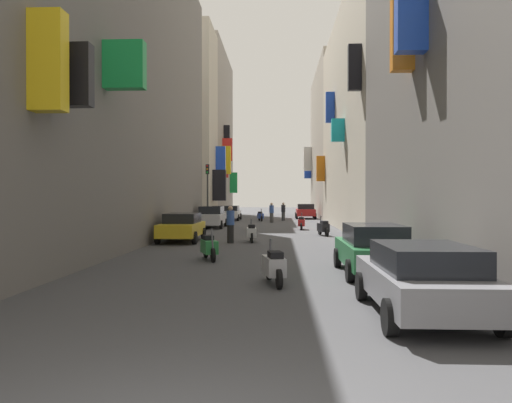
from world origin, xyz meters
TOP-DOWN VIEW (x-y plane):
  - ground_plane at (0.00, 30.00)m, footprint 140.00×140.00m
  - building_left_near at (-8.00, 17.11)m, footprint 7.39×34.24m
  - building_left_mid_c at (-7.98, 41.22)m, footprint 7.19×5.96m
  - building_left_far at (-7.99, 52.09)m, footprint 7.04×15.80m
  - building_right_mid_a at (8.00, 30.74)m, footprint 6.79×22.28m
  - building_right_mid_b at (7.99, 50.95)m, footprint 6.99×18.12m
  - parked_car_green at (3.60, 10.23)m, footprint 1.85×4.16m
  - parked_car_white at (-3.71, 42.90)m, footprint 2.03×4.30m
  - parked_car_yellow at (-3.84, 20.34)m, footprint 1.92×4.12m
  - parked_car_red at (3.61, 46.32)m, footprint 1.99×3.93m
  - parked_car_silver at (-3.87, 31.32)m, footprint 1.92×4.46m
  - parked_car_grey at (3.58, 5.26)m, footprint 1.95×4.16m
  - scooter_red at (2.46, 29.60)m, footprint 0.52×1.77m
  - scooter_silver at (0.81, 8.55)m, footprint 0.65×1.89m
  - scooter_white at (-0.40, 20.28)m, footprint 0.53×1.80m
  - scooter_blue at (-0.74, 41.12)m, footprint 0.65×1.82m
  - scooter_green at (-1.50, 13.28)m, footprint 0.77×1.79m
  - scooter_black at (3.46, 24.39)m, footprint 0.65×1.82m
  - pedestrian_crossing at (-1.38, 19.68)m, footprint 0.48×0.48m
  - pedestrian_near_left at (1.34, 41.81)m, footprint 0.47×0.47m
  - pedestrian_near_right at (0.31, 38.50)m, footprint 0.54×0.54m
  - traffic_light_near_corner at (-4.61, 34.49)m, footprint 0.26×0.34m

SIDE VIEW (x-z plane):
  - ground_plane at x=0.00m, z-range 0.00..0.00m
  - scooter_red at x=2.46m, z-range -0.10..1.03m
  - scooter_white at x=-0.40m, z-range -0.10..1.03m
  - scooter_blue at x=-0.74m, z-range -0.10..1.03m
  - scooter_black at x=3.46m, z-range -0.10..1.03m
  - scooter_green at x=-1.50m, z-range -0.10..1.03m
  - scooter_silver at x=0.81m, z-range -0.10..1.03m
  - parked_car_grey at x=3.58m, z-range 0.05..1.39m
  - parked_car_white at x=-3.71m, z-range 0.05..1.40m
  - parked_car_yellow at x=-3.84m, z-range 0.04..1.44m
  - parked_car_green at x=3.60m, z-range 0.04..1.47m
  - parked_car_red at x=3.61m, z-range 0.04..1.52m
  - parked_car_silver at x=-3.87m, z-range 0.03..1.56m
  - pedestrian_near_left at x=1.34m, z-range 0.00..1.67m
  - pedestrian_near_right at x=0.31m, z-range 0.00..1.69m
  - pedestrian_crossing at x=-1.38m, z-range 0.00..1.78m
  - traffic_light_near_corner at x=-4.61m, z-range 0.82..5.54m
  - building_right_mid_a at x=8.00m, z-range 0.00..14.98m
  - building_right_mid_b at x=7.99m, z-range 0.00..16.00m
  - building_left_near at x=-8.00m, z-range 0.00..16.73m
  - building_left_mid_c at x=-7.98m, z-range -0.03..17.55m
  - building_left_far at x=-7.99m, z-range -0.01..18.37m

